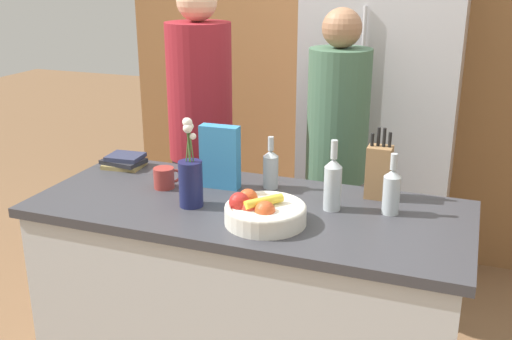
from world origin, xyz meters
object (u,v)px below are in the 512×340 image
(cereal_box, at_px, (220,157))
(person_in_blue, at_px, (336,152))
(fruit_bowl, at_px, (263,212))
(flower_vase, at_px, (191,178))
(refrigerator, at_px, (380,117))
(book_stack, at_px, (124,161))
(person_at_sink, at_px, (201,130))
(bottle_oil, at_px, (333,183))
(coffee_mug, at_px, (165,178))
(bottle_wine, at_px, (392,190))
(bottle_vinegar, at_px, (271,168))
(knife_block, at_px, (379,171))

(cereal_box, height_order, person_in_blue, person_in_blue)
(fruit_bowl, height_order, flower_vase, flower_vase)
(refrigerator, height_order, book_stack, refrigerator)
(cereal_box, relative_size, book_stack, 1.35)
(cereal_box, height_order, person_at_sink, person_at_sink)
(bottle_oil, bearing_deg, refrigerator, 91.08)
(book_stack, distance_m, person_at_sink, 0.50)
(bottle_oil, distance_m, person_at_sink, 1.08)
(refrigerator, relative_size, bottle_oil, 6.93)
(flower_vase, xyz_separation_m, coffee_mug, (-0.20, 0.15, -0.07))
(bottle_oil, xyz_separation_m, bottle_wine, (0.23, 0.04, -0.02))
(flower_vase, bearing_deg, book_stack, 147.71)
(fruit_bowl, height_order, coffee_mug, fruit_bowl)
(bottle_oil, bearing_deg, bottle_wine, 10.21)
(refrigerator, xyz_separation_m, bottle_vinegar, (-0.29, -1.13, 0.01))
(fruit_bowl, distance_m, book_stack, 0.94)
(bottle_wine, height_order, person_in_blue, person_in_blue)
(cereal_box, bearing_deg, fruit_bowl, -44.32)
(refrigerator, bearing_deg, bottle_vinegar, -104.22)
(cereal_box, bearing_deg, book_stack, 170.37)
(flower_vase, relative_size, book_stack, 1.78)
(flower_vase, height_order, person_in_blue, person_in_blue)
(fruit_bowl, relative_size, bottle_wine, 1.26)
(cereal_box, relative_size, person_in_blue, 0.17)
(refrigerator, xyz_separation_m, book_stack, (-1.05, -1.11, -0.05))
(book_stack, relative_size, bottle_vinegar, 0.89)
(fruit_bowl, bearing_deg, person_in_blue, 85.69)
(refrigerator, distance_m, bottle_wine, 1.27)
(person_at_sink, relative_size, person_in_blue, 1.07)
(knife_block, height_order, bottle_oil, knife_block)
(refrigerator, distance_m, coffee_mug, 1.49)
(flower_vase, bearing_deg, cereal_box, 84.13)
(knife_block, bearing_deg, coffee_mug, -166.60)
(bottle_wine, bearing_deg, knife_block, 116.10)
(knife_block, height_order, person_at_sink, person_at_sink)
(cereal_box, height_order, bottle_vinegar, cereal_box)
(knife_block, distance_m, bottle_oil, 0.25)
(knife_block, xyz_separation_m, book_stack, (-1.22, -0.03, -0.09))
(knife_block, relative_size, cereal_box, 1.08)
(knife_block, relative_size, flower_vase, 0.82)
(fruit_bowl, height_order, knife_block, knife_block)
(flower_vase, height_order, book_stack, flower_vase)
(refrigerator, relative_size, bottle_wine, 8.11)
(bottle_wine, xyz_separation_m, person_in_blue, (-0.37, 0.65, -0.07))
(knife_block, height_order, book_stack, knife_block)
(fruit_bowl, distance_m, person_in_blue, 0.92)
(coffee_mug, relative_size, bottle_wine, 0.45)
(bottle_vinegar, bearing_deg, cereal_box, -160.87)
(coffee_mug, xyz_separation_m, person_in_blue, (0.60, 0.71, -0.02))
(coffee_mug, distance_m, bottle_vinegar, 0.47)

